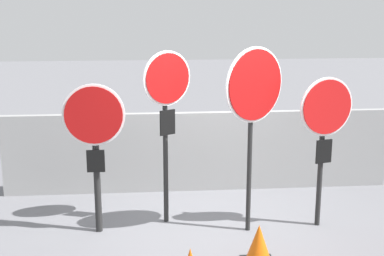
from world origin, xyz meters
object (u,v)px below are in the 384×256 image
(stop_sign_0, at_px, (95,133))
(traffic_cone_0, at_px, (259,245))
(stop_sign_2, at_px, (254,96))
(stop_sign_3, at_px, (325,121))
(stop_sign_1, at_px, (167,100))

(stop_sign_0, height_order, traffic_cone_0, stop_sign_0)
(stop_sign_2, xyz_separation_m, stop_sign_3, (0.96, 0.08, -0.36))
(stop_sign_0, xyz_separation_m, traffic_cone_0, (1.93, -1.02, -1.12))
(stop_sign_0, relative_size, traffic_cone_0, 4.10)
(stop_sign_0, height_order, stop_sign_1, stop_sign_1)
(stop_sign_1, relative_size, traffic_cone_0, 4.87)
(stop_sign_2, height_order, traffic_cone_0, stop_sign_2)
(stop_sign_0, height_order, stop_sign_3, stop_sign_3)
(stop_sign_0, relative_size, stop_sign_1, 0.84)
(stop_sign_0, bearing_deg, traffic_cone_0, -27.34)
(stop_sign_1, relative_size, stop_sign_2, 0.97)
(stop_sign_1, bearing_deg, stop_sign_3, -39.45)
(stop_sign_0, height_order, stop_sign_2, stop_sign_2)
(stop_sign_1, xyz_separation_m, stop_sign_3, (2.04, -0.31, -0.26))
(stop_sign_0, xyz_separation_m, stop_sign_2, (2.01, -0.13, 0.46))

